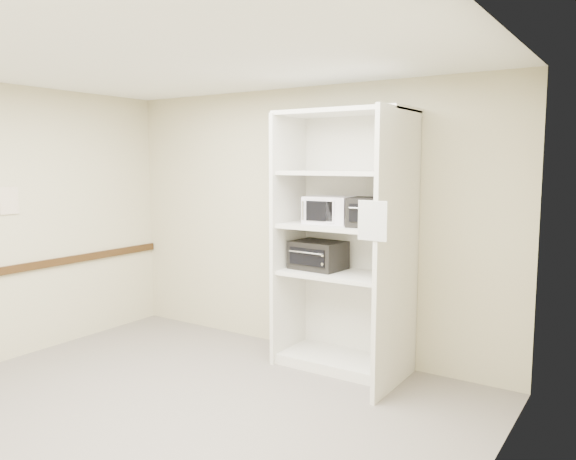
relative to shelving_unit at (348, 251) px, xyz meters
The scene contains 10 objects.
floor 2.15m from the shelving_unit, 111.36° to the right, with size 4.50×4.00×0.01m, color slate.
ceiling 2.41m from the shelving_unit, 111.36° to the right, with size 4.50×4.00×0.01m, color white.
wall_back 0.76m from the shelving_unit, 155.96° to the left, with size 4.50×0.02×2.70m, color #B7AF86.
wall_right 2.34m from the shelving_unit, 47.07° to the right, with size 0.02×4.00×2.70m, color #B7AF86.
shelving_unit is the anchor object (origin of this frame).
microwave 0.43m from the shelving_unit, 169.61° to the left, with size 0.43×0.33×0.26m, color white.
toaster_oven_upper 0.46m from the shelving_unit, ahead, with size 0.46×0.34×0.26m, color black.
toaster_oven_lower 0.35m from the shelving_unit, behind, with size 0.49×0.37×0.27m, color black.
paper_sign 0.90m from the shelving_unit, 49.84° to the right, with size 0.24×0.01×0.31m, color white.
wall_poster 3.32m from the shelving_unit, 152.03° to the right, with size 0.01×0.19×0.27m, color white.
Camera 1 is at (3.02, -2.90, 1.94)m, focal length 35.00 mm.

